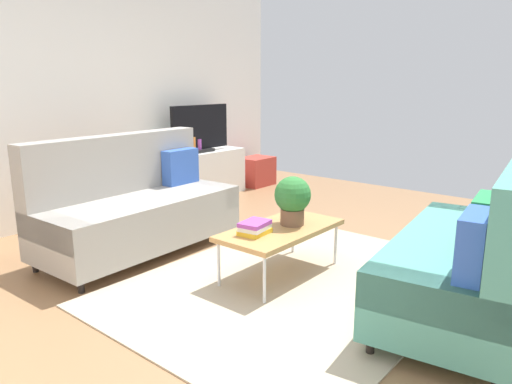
{
  "coord_description": "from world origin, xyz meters",
  "views": [
    {
      "loc": [
        -3.0,
        -2.34,
        1.59
      ],
      "look_at": [
        0.11,
        0.26,
        0.65
      ],
      "focal_mm": 33.51,
      "sensor_mm": 36.0,
      "label": 1
    }
  ],
  "objects_px": {
    "coffee_table": "(281,231)",
    "bottle_2": "(199,146)",
    "table_book_0": "(255,232)",
    "couch_green": "(474,254)",
    "couch_beige": "(136,206)",
    "bottle_0": "(189,147)",
    "potted_plant": "(293,198)",
    "tv_console": "(200,174)",
    "tv": "(200,129)",
    "bottle_1": "(194,145)",
    "vase_0": "(164,150)",
    "storage_trunk": "(256,171)",
    "vase_1": "(174,148)"
  },
  "relations": [
    {
      "from": "coffee_table",
      "to": "bottle_2",
      "type": "xyz_separation_m",
      "value": [
        1.47,
        2.51,
        0.34
      ]
    },
    {
      "from": "couch_beige",
      "to": "coffee_table",
      "type": "xyz_separation_m",
      "value": [
        0.39,
        -1.42,
        -0.05
      ]
    },
    {
      "from": "couch_green",
      "to": "tv",
      "type": "bearing_deg",
      "value": 65.06
    },
    {
      "from": "tv",
      "to": "vase_0",
      "type": "distance_m",
      "value": 0.63
    },
    {
      "from": "couch_beige",
      "to": "vase_1",
      "type": "bearing_deg",
      "value": -143.91
    },
    {
      "from": "table_book_0",
      "to": "bottle_0",
      "type": "bearing_deg",
      "value": 57.78
    },
    {
      "from": "couch_beige",
      "to": "couch_green",
      "type": "bearing_deg",
      "value": 101.17
    },
    {
      "from": "bottle_2",
      "to": "coffee_table",
      "type": "bearing_deg",
      "value": -120.43
    },
    {
      "from": "couch_beige",
      "to": "tv_console",
      "type": "height_order",
      "value": "couch_beige"
    },
    {
      "from": "bottle_0",
      "to": "potted_plant",
      "type": "bearing_deg",
      "value": -114.45
    },
    {
      "from": "coffee_table",
      "to": "tv",
      "type": "bearing_deg",
      "value": 59.0
    },
    {
      "from": "tv_console",
      "to": "bottle_2",
      "type": "distance_m",
      "value": 0.42
    },
    {
      "from": "tv_console",
      "to": "bottle_2",
      "type": "xyz_separation_m",
      "value": [
        -0.05,
        -0.04,
        0.41
      ]
    },
    {
      "from": "potted_plant",
      "to": "bottle_1",
      "type": "relative_size",
      "value": 1.86
    },
    {
      "from": "couch_green",
      "to": "bottle_1",
      "type": "relative_size",
      "value": 9.05
    },
    {
      "from": "potted_plant",
      "to": "couch_green",
      "type": "bearing_deg",
      "value": -83.4
    },
    {
      "from": "vase_0",
      "to": "bottle_1",
      "type": "bearing_deg",
      "value": -11.6
    },
    {
      "from": "table_book_0",
      "to": "couch_green",
      "type": "bearing_deg",
      "value": -69.4
    },
    {
      "from": "coffee_table",
      "to": "table_book_0",
      "type": "bearing_deg",
      "value": 167.59
    },
    {
      "from": "tv_console",
      "to": "bottle_2",
      "type": "height_order",
      "value": "bottle_2"
    },
    {
      "from": "couch_beige",
      "to": "table_book_0",
      "type": "bearing_deg",
      "value": 92.92
    },
    {
      "from": "coffee_table",
      "to": "tv",
      "type": "height_order",
      "value": "tv"
    },
    {
      "from": "table_book_0",
      "to": "potted_plant",
      "type": "bearing_deg",
      "value": -11.26
    },
    {
      "from": "tv",
      "to": "bottle_1",
      "type": "height_order",
      "value": "tv"
    },
    {
      "from": "table_book_0",
      "to": "bottle_2",
      "type": "bearing_deg",
      "value": 54.65
    },
    {
      "from": "coffee_table",
      "to": "vase_1",
      "type": "relative_size",
      "value": 6.15
    },
    {
      "from": "couch_green",
      "to": "coffee_table",
      "type": "bearing_deg",
      "value": 93.92
    },
    {
      "from": "couch_green",
      "to": "potted_plant",
      "type": "bearing_deg",
      "value": 88.91
    },
    {
      "from": "table_book_0",
      "to": "tv",
      "type": "bearing_deg",
      "value": 54.17
    },
    {
      "from": "storage_trunk",
      "to": "table_book_0",
      "type": "bearing_deg",
      "value": -140.35
    },
    {
      "from": "couch_beige",
      "to": "bottle_0",
      "type": "distance_m",
      "value": 2.01
    },
    {
      "from": "couch_green",
      "to": "coffee_table",
      "type": "xyz_separation_m",
      "value": [
        -0.29,
        1.42,
        -0.05
      ]
    },
    {
      "from": "storage_trunk",
      "to": "vase_1",
      "type": "xyz_separation_m",
      "value": [
        -1.52,
        0.15,
        0.51
      ]
    },
    {
      "from": "table_book_0",
      "to": "bottle_0",
      "type": "distance_m",
      "value": 2.91
    },
    {
      "from": "couch_green",
      "to": "vase_0",
      "type": "bearing_deg",
      "value": 73.17
    },
    {
      "from": "coffee_table",
      "to": "potted_plant",
      "type": "distance_m",
      "value": 0.29
    },
    {
      "from": "coffee_table",
      "to": "couch_beige",
      "type": "bearing_deg",
      "value": 105.33
    },
    {
      "from": "coffee_table",
      "to": "bottle_2",
      "type": "height_order",
      "value": "bottle_2"
    },
    {
      "from": "potted_plant",
      "to": "table_book_0",
      "type": "relative_size",
      "value": 1.71
    },
    {
      "from": "potted_plant",
      "to": "tv_console",
      "type": "bearing_deg",
      "value": 61.6
    },
    {
      "from": "storage_trunk",
      "to": "vase_0",
      "type": "relative_size",
      "value": 3.03
    },
    {
      "from": "couch_green",
      "to": "vase_1",
      "type": "relative_size",
      "value": 11.16
    },
    {
      "from": "tv_console",
      "to": "table_book_0",
      "type": "relative_size",
      "value": 5.83
    },
    {
      "from": "potted_plant",
      "to": "couch_beige",
      "type": "bearing_deg",
      "value": 109.82
    },
    {
      "from": "tv_console",
      "to": "potted_plant",
      "type": "bearing_deg",
      "value": -118.4
    },
    {
      "from": "couch_beige",
      "to": "vase_0",
      "type": "xyz_separation_m",
      "value": [
        1.33,
        1.18,
        0.28
      ]
    },
    {
      "from": "bottle_0",
      "to": "bottle_2",
      "type": "bearing_deg",
      "value": 0.0
    },
    {
      "from": "table_book_0",
      "to": "bottle_2",
      "type": "height_order",
      "value": "bottle_2"
    },
    {
      "from": "couch_green",
      "to": "bottle_2",
      "type": "height_order",
      "value": "couch_green"
    },
    {
      "from": "storage_trunk",
      "to": "potted_plant",
      "type": "xyz_separation_m",
      "value": [
        -2.49,
        -2.47,
        0.43
      ]
    }
  ]
}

